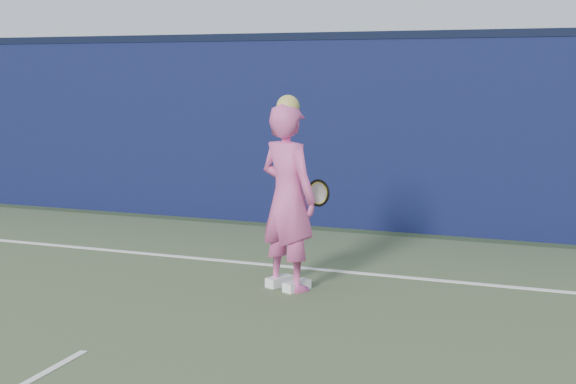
% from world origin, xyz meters
% --- Properties ---
extents(backstop_wall, '(24.00, 0.40, 2.50)m').
position_xyz_m(backstop_wall, '(0.00, 6.50, 1.25)').
color(backstop_wall, '#0C1535').
rests_on(backstop_wall, ground).
extents(wall_cap, '(24.00, 0.42, 0.10)m').
position_xyz_m(wall_cap, '(0.00, 6.50, 2.55)').
color(wall_cap, black).
rests_on(wall_cap, backstop_wall).
extents(player, '(0.77, 0.66, 1.88)m').
position_xyz_m(player, '(0.81, 3.21, 0.90)').
color(player, '#D45296').
rests_on(player, ground).
extents(racket, '(0.45, 0.30, 0.28)m').
position_xyz_m(racket, '(0.96, 3.60, 0.89)').
color(racket, black).
rests_on(racket, ground).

